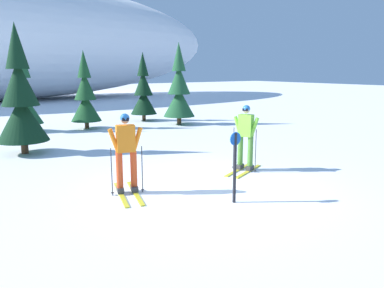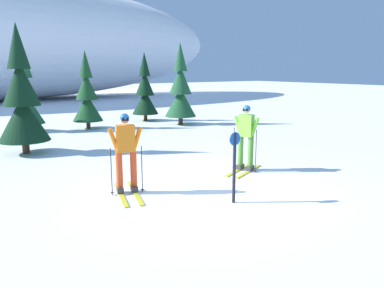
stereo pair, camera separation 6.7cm
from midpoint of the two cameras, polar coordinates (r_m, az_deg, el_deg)
name	(u,v)px [view 1 (the left image)]	position (r m, az deg, el deg)	size (l,w,h in m)	color
ground_plane	(211,189)	(9.03, 2.73, -6.78)	(120.00, 120.00, 0.00)	white
skier_orange_jacket	(126,152)	(8.60, -10.14, -1.22)	(0.90, 1.80, 1.83)	gold
skier_lime_jacket	(246,137)	(10.51, 7.91, 1.10)	(1.62, 1.01, 1.83)	gold
pine_tree_far_left	(21,100)	(13.68, -24.61, 6.03)	(1.65, 1.65, 4.28)	#47301E
pine_tree_center_left	(25,98)	(18.49, -24.02, 6.42)	(1.42, 1.42, 3.69)	#47301E
pine_tree_center	(85,96)	(18.57, -15.92, 6.93)	(1.41, 1.41, 3.66)	#47301E
pine_tree_center_right	(143,92)	(20.88, -7.45, 7.74)	(1.43, 1.43, 3.70)	#47301E
pine_tree_far_right	(179,91)	(19.29, -2.08, 8.06)	(1.59, 1.59, 4.12)	#47301E
trail_marker_post	(235,163)	(7.94, 6.25, -2.90)	(0.28, 0.07, 1.52)	black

